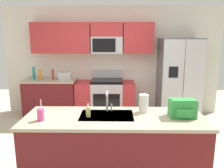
# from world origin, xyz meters

# --- Properties ---
(ground_plane) EXTENTS (9.00, 9.00, 0.00)m
(ground_plane) POSITION_xyz_m (0.00, 0.00, 0.00)
(ground_plane) COLOR beige
(ground_plane) RESTS_ON ground
(kitchen_wall_unit) EXTENTS (5.20, 0.43, 2.60)m
(kitchen_wall_unit) POSITION_xyz_m (-0.14, 2.08, 1.47)
(kitchen_wall_unit) COLOR silver
(kitchen_wall_unit) RESTS_ON ground
(back_counter) EXTENTS (1.22, 0.63, 0.90)m
(back_counter) POSITION_xyz_m (-1.45, 1.80, 0.45)
(back_counter) COLOR maroon
(back_counter) RESTS_ON ground
(range_oven) EXTENTS (1.36, 0.61, 1.10)m
(range_oven) POSITION_xyz_m (-0.16, 1.80, 0.44)
(range_oven) COLOR #B7BABF
(range_oven) RESTS_ON ground
(refrigerator) EXTENTS (0.90, 0.76, 1.85)m
(refrigerator) POSITION_xyz_m (1.53, 1.73, 0.93)
(refrigerator) COLOR #4C4F54
(refrigerator) RESTS_ON ground
(island_counter) EXTENTS (2.28, 0.81, 0.90)m
(island_counter) POSITION_xyz_m (0.07, -0.67, 0.45)
(island_counter) COLOR maroon
(island_counter) RESTS_ON ground
(toaster) EXTENTS (0.28, 0.16, 0.18)m
(toaster) POSITION_xyz_m (-1.08, 1.75, 0.99)
(toaster) COLOR #B7BABF
(toaster) RESTS_ON back_counter
(pepper_mill) EXTENTS (0.05, 0.05, 0.24)m
(pepper_mill) POSITION_xyz_m (-1.38, 1.80, 1.02)
(pepper_mill) COLOR #B2332D
(pepper_mill) RESTS_ON back_counter
(bottle_orange) EXTENTS (0.07, 0.07, 0.24)m
(bottle_orange) POSITION_xyz_m (-1.67, 1.77, 1.02)
(bottle_orange) COLOR orange
(bottle_orange) RESTS_ON back_counter
(bottle_teal) EXTENTS (0.06, 0.06, 0.29)m
(bottle_teal) POSITION_xyz_m (-1.83, 1.81, 1.05)
(bottle_teal) COLOR teal
(bottle_teal) RESTS_ON back_counter
(sink_faucet) EXTENTS (0.08, 0.21, 0.28)m
(sink_faucet) POSITION_xyz_m (-0.02, -0.48, 1.07)
(sink_faucet) COLOR #B7BABF
(sink_faucet) RESTS_ON island_counter
(drink_cup_pink) EXTENTS (0.08, 0.08, 0.27)m
(drink_cup_pink) POSITION_xyz_m (-0.81, -0.81, 0.97)
(drink_cup_pink) COLOR #EA4C93
(drink_cup_pink) RESTS_ON island_counter
(soap_dispenser) EXTENTS (0.06, 0.06, 0.17)m
(soap_dispenser) POSITION_xyz_m (-0.26, -0.68, 0.97)
(soap_dispenser) COLOR #D8CC66
(soap_dispenser) RESTS_ON island_counter
(paper_towel_roll) EXTENTS (0.12, 0.12, 0.24)m
(paper_towel_roll) POSITION_xyz_m (0.46, -0.49, 1.02)
(paper_towel_roll) COLOR white
(paper_towel_roll) RESTS_ON island_counter
(backpack) EXTENTS (0.32, 0.22, 0.23)m
(backpack) POSITION_xyz_m (0.92, -0.66, 1.02)
(backpack) COLOR green
(backpack) RESTS_ON island_counter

